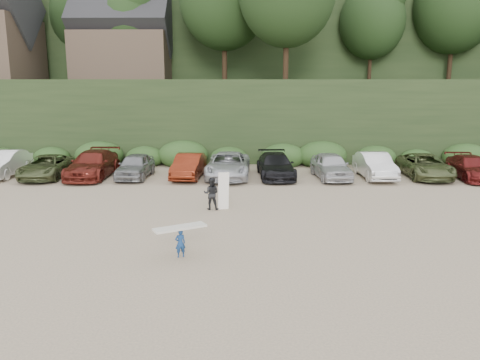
{
  "coord_description": "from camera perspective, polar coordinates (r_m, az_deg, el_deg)",
  "views": [
    {
      "loc": [
        -1.35,
        -18.23,
        5.64
      ],
      "look_at": [
        -1.59,
        3.0,
        1.3
      ],
      "focal_mm": 35.0,
      "sensor_mm": 36.0,
      "label": 1
    }
  ],
  "objects": [
    {
      "name": "child_surfer",
      "position": [
        15.68,
        -7.32,
        -6.83
      ],
      "size": [
        1.78,
        1.3,
        1.06
      ],
      "color": "navy",
      "rests_on": "ground"
    },
    {
      "name": "parked_cars",
      "position": [
        28.77,
        2.07,
        1.78
      ],
      "size": [
        39.72,
        5.65,
        1.65
      ],
      "color": "silver",
      "rests_on": "ground"
    },
    {
      "name": "adult_surfer",
      "position": [
        21.44,
        -3.38,
        -1.63
      ],
      "size": [
        1.21,
        0.62,
        1.76
      ],
      "color": "black",
      "rests_on": "ground"
    },
    {
      "name": "hillside_backdrop",
      "position": [
        54.45,
        1.87,
        17.44
      ],
      "size": [
        90.0,
        41.5,
        28.0
      ],
      "color": "black",
      "rests_on": "ground"
    },
    {
      "name": "ground",
      "position": [
        19.13,
        4.68,
        -5.64
      ],
      "size": [
        120.0,
        120.0,
        0.0
      ],
      "primitive_type": "plane",
      "color": "tan",
      "rests_on": "ground"
    }
  ]
}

